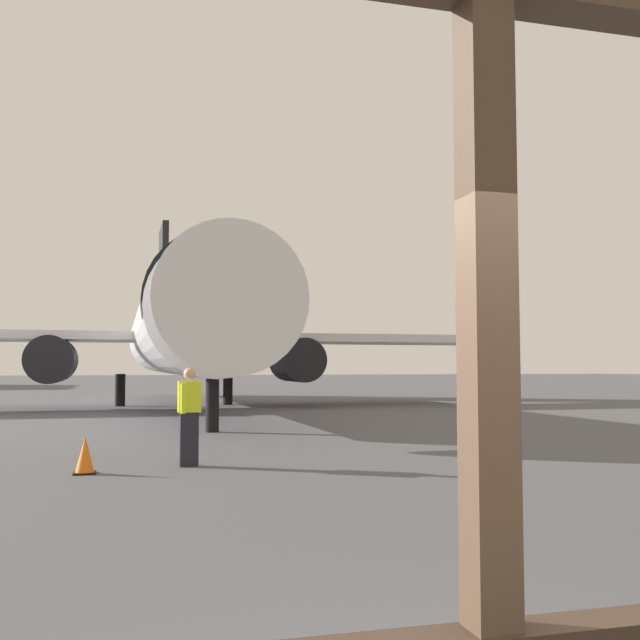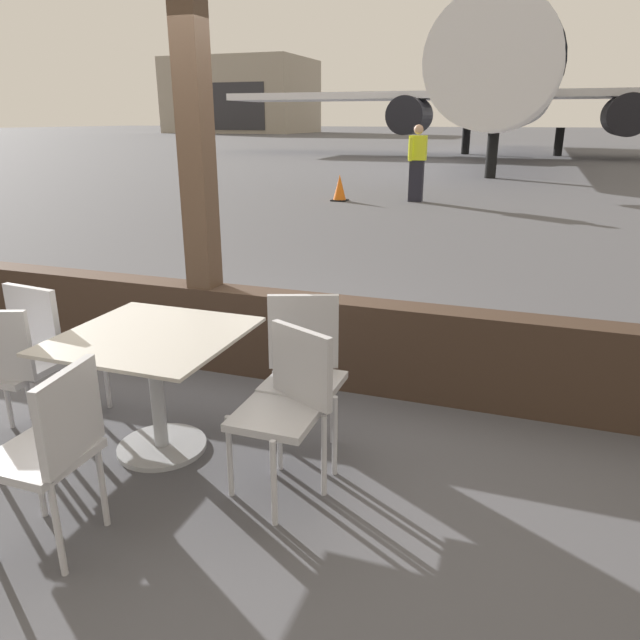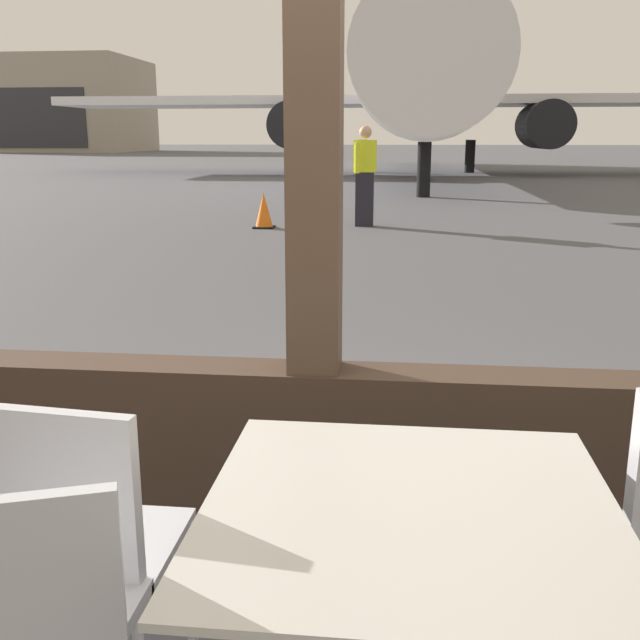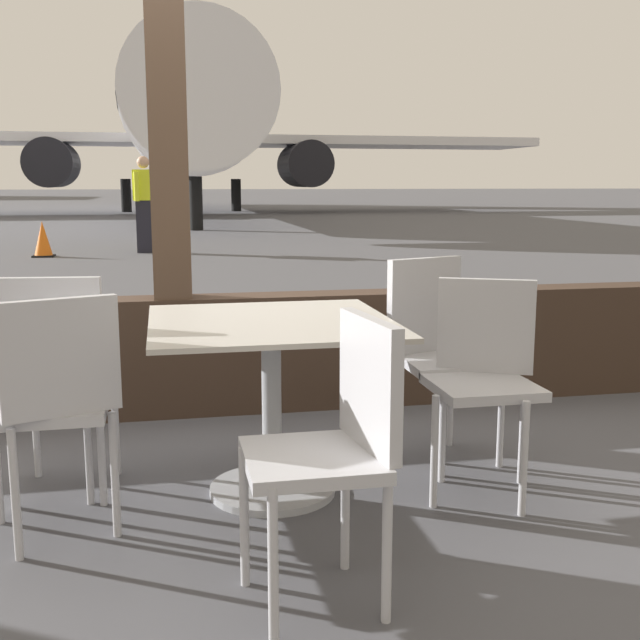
{
  "view_description": "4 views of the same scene",
  "coord_description": "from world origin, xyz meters",
  "px_view_note": "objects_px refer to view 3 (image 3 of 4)",
  "views": [
    {
      "loc": [
        -1.53,
        -2.88,
        1.76
      ],
      "look_at": [
        3.01,
        13.89,
        2.86
      ],
      "focal_mm": 41.38,
      "sensor_mm": 36.0,
      "label": 1
    },
    {
      "loc": [
        2.29,
        -3.85,
        1.86
      ],
      "look_at": [
        1.0,
        -0.2,
        0.55
      ],
      "focal_mm": 33.47,
      "sensor_mm": 36.0,
      "label": 2
    },
    {
      "loc": [
        0.33,
        -2.78,
        1.55
      ],
      "look_at": [
        0.06,
        -0.39,
        0.95
      ],
      "focal_mm": 41.18,
      "sensor_mm": 36.0,
      "label": 3
    },
    {
      "loc": [
        -0.05,
        -4.27,
        1.27
      ],
      "look_at": [
        0.7,
        -0.56,
        0.6
      ],
      "focal_mm": 43.77,
      "sensor_mm": 36.0,
      "label": 4
    }
  ],
  "objects_px": {
    "traffic_cone": "(264,211)",
    "distant_hangar": "(55,106)",
    "ground_crew_worker": "(365,175)",
    "airplane": "(419,93)",
    "cafe_chair_window_left": "(32,626)",
    "cafe_chair_aisle_right": "(88,532)",
    "dining_table": "(407,599)"
  },
  "relations": [
    {
      "from": "airplane",
      "to": "ground_crew_worker",
      "type": "xyz_separation_m",
      "value": [
        -1.21,
        -18.47,
        -2.41
      ]
    },
    {
      "from": "traffic_cone",
      "to": "ground_crew_worker",
      "type": "bearing_deg",
      "value": 15.42
    },
    {
      "from": "cafe_chair_aisle_right",
      "to": "distant_hangar",
      "type": "height_order",
      "value": "distant_hangar"
    },
    {
      "from": "cafe_chair_window_left",
      "to": "cafe_chair_aisle_right",
      "type": "xyz_separation_m",
      "value": [
        -0.04,
        0.37,
        0.0
      ]
    },
    {
      "from": "cafe_chair_aisle_right",
      "to": "ground_crew_worker",
      "type": "xyz_separation_m",
      "value": [
        0.13,
        11.5,
        0.36
      ]
    },
    {
      "from": "cafe_chair_window_left",
      "to": "cafe_chair_aisle_right",
      "type": "bearing_deg",
      "value": 95.67
    },
    {
      "from": "cafe_chair_window_left",
      "to": "dining_table",
      "type": "bearing_deg",
      "value": 18.39
    },
    {
      "from": "distant_hangar",
      "to": "airplane",
      "type": "bearing_deg",
      "value": -51.09
    },
    {
      "from": "airplane",
      "to": "ground_crew_worker",
      "type": "height_order",
      "value": "airplane"
    },
    {
      "from": "traffic_cone",
      "to": "distant_hangar",
      "type": "bearing_deg",
      "value": 118.06
    },
    {
      "from": "cafe_chair_aisle_right",
      "to": "traffic_cone",
      "type": "bearing_deg",
      "value": 98.25
    },
    {
      "from": "dining_table",
      "to": "cafe_chair_aisle_right",
      "type": "height_order",
      "value": "cafe_chair_aisle_right"
    },
    {
      "from": "ground_crew_worker",
      "to": "distant_hangar",
      "type": "distance_m",
      "value": 75.84
    },
    {
      "from": "distant_hangar",
      "to": "ground_crew_worker",
      "type": "bearing_deg",
      "value": -60.62
    },
    {
      "from": "cafe_chair_aisle_right",
      "to": "airplane",
      "type": "xyz_separation_m",
      "value": [
        1.34,
        29.97,
        2.77
      ]
    },
    {
      "from": "cafe_chair_window_left",
      "to": "airplane",
      "type": "xyz_separation_m",
      "value": [
        1.31,
        30.34,
        2.77
      ]
    },
    {
      "from": "airplane",
      "to": "traffic_cone",
      "type": "height_order",
      "value": "airplane"
    },
    {
      "from": "cafe_chair_window_left",
      "to": "distant_hangar",
      "type": "relative_size",
      "value": 0.05
    },
    {
      "from": "cafe_chair_window_left",
      "to": "ground_crew_worker",
      "type": "distance_m",
      "value": 11.88
    },
    {
      "from": "cafe_chair_aisle_right",
      "to": "ground_crew_worker",
      "type": "relative_size",
      "value": 0.53
    },
    {
      "from": "ground_crew_worker",
      "to": "traffic_cone",
      "type": "bearing_deg",
      "value": -164.58
    },
    {
      "from": "traffic_cone",
      "to": "dining_table",
      "type": "bearing_deg",
      "value": -77.65
    },
    {
      "from": "cafe_chair_window_left",
      "to": "distant_hangar",
      "type": "bearing_deg",
      "value": 115.45
    },
    {
      "from": "dining_table",
      "to": "distant_hangar",
      "type": "distance_m",
      "value": 86.46
    },
    {
      "from": "ground_crew_worker",
      "to": "distant_hangar",
      "type": "relative_size",
      "value": 0.09
    },
    {
      "from": "ground_crew_worker",
      "to": "cafe_chair_window_left",
      "type": "bearing_deg",
      "value": -90.45
    },
    {
      "from": "cafe_chair_window_left",
      "to": "ground_crew_worker",
      "type": "height_order",
      "value": "ground_crew_worker"
    },
    {
      "from": "cafe_chair_aisle_right",
      "to": "airplane",
      "type": "height_order",
      "value": "airplane"
    },
    {
      "from": "airplane",
      "to": "ground_crew_worker",
      "type": "relative_size",
      "value": 17.81
    },
    {
      "from": "cafe_chair_window_left",
      "to": "cafe_chair_aisle_right",
      "type": "relative_size",
      "value": 0.97
    },
    {
      "from": "dining_table",
      "to": "cafe_chair_window_left",
      "type": "relative_size",
      "value": 1.08
    },
    {
      "from": "ground_crew_worker",
      "to": "cafe_chair_aisle_right",
      "type": "bearing_deg",
      "value": -90.65
    }
  ]
}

